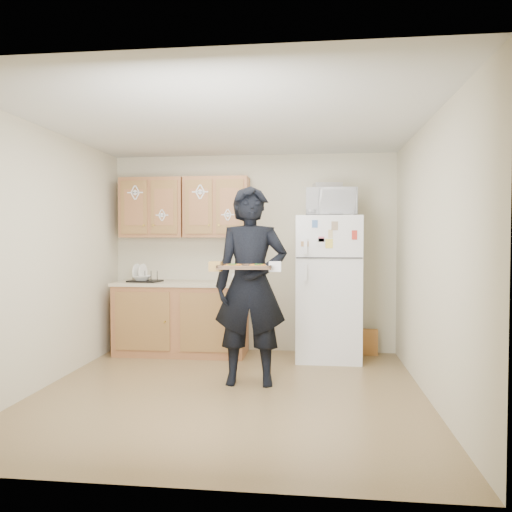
{
  "coord_description": "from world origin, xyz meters",
  "views": [
    {
      "loc": [
        0.77,
        -4.55,
        1.44
      ],
      "look_at": [
        0.2,
        0.45,
        1.26
      ],
      "focal_mm": 35.0,
      "sensor_mm": 36.0,
      "label": 1
    }
  ],
  "objects_px": {
    "microwave": "(331,202)",
    "baking_tray": "(245,267)",
    "dish_rack": "(145,276)",
    "person": "(251,285)",
    "refrigerator": "(328,288)"
  },
  "relations": [
    {
      "from": "microwave",
      "to": "baking_tray",
      "type": "bearing_deg",
      "value": -122.5
    },
    {
      "from": "baking_tray",
      "to": "microwave",
      "type": "bearing_deg",
      "value": 56.01
    },
    {
      "from": "baking_tray",
      "to": "dish_rack",
      "type": "distance_m",
      "value": 2.03
    },
    {
      "from": "person",
      "to": "baking_tray",
      "type": "relative_size",
      "value": 3.96
    },
    {
      "from": "refrigerator",
      "to": "dish_rack",
      "type": "xyz_separation_m",
      "value": [
        -2.25,
        -0.02,
        0.12
      ]
    },
    {
      "from": "person",
      "to": "refrigerator",
      "type": "bearing_deg",
      "value": 52.1
    },
    {
      "from": "refrigerator",
      "to": "baking_tray",
      "type": "distance_m",
      "value": 1.67
    },
    {
      "from": "refrigerator",
      "to": "person",
      "type": "bearing_deg",
      "value": -124.86
    },
    {
      "from": "refrigerator",
      "to": "dish_rack",
      "type": "distance_m",
      "value": 2.25
    },
    {
      "from": "baking_tray",
      "to": "microwave",
      "type": "height_order",
      "value": "microwave"
    },
    {
      "from": "person",
      "to": "microwave",
      "type": "height_order",
      "value": "microwave"
    },
    {
      "from": "baking_tray",
      "to": "dish_rack",
      "type": "bearing_deg",
      "value": 132.7
    },
    {
      "from": "refrigerator",
      "to": "microwave",
      "type": "relative_size",
      "value": 2.91
    },
    {
      "from": "baking_tray",
      "to": "microwave",
      "type": "relative_size",
      "value": 0.84
    },
    {
      "from": "dish_rack",
      "to": "baking_tray",
      "type": "bearing_deg",
      "value": -44.26
    }
  ]
}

